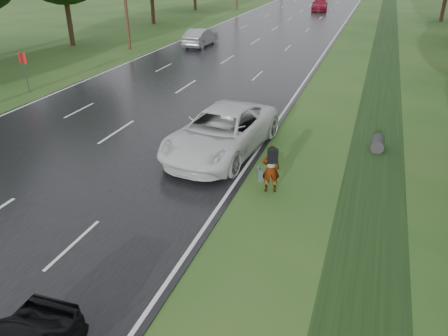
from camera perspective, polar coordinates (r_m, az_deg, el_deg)
The scene contains 10 objects.
road at distance 54.86m, azimuth 7.95°, elevation 18.34°, with size 14.00×180.00×0.04m, color black.
edge_stripe_east at distance 53.91m, azimuth 15.31°, elevation 17.58°, with size 0.12×180.00×0.01m, color silver.
edge_stripe_west at distance 56.59m, azimuth 0.88°, elevation 18.84°, with size 0.12×180.00×0.01m, color silver.
center_line at distance 54.85m, azimuth 7.95°, elevation 18.36°, with size 0.12×180.00×0.01m, color silver.
drainage_ditch at distance 27.97m, azimuth 19.89°, elevation 9.28°, with size 2.20×120.00×0.56m.
road_sign at distance 28.68m, azimuth -24.68°, elevation 12.20°, with size 0.50×0.06×2.30m.
pedestrian at distance 15.05m, azimuth 6.07°, elevation -0.06°, with size 0.91×0.70×1.72m.
white_pickup at distance 17.91m, azimuth -0.33°, elevation 4.76°, with size 3.01×6.53×1.82m, color silver.
silver_sedan at distance 40.05m, azimuth -3.08°, elevation 16.71°, with size 1.60×4.59×1.51m, color gray.
far_car_red at distance 66.88m, azimuth 12.39°, elevation 20.12°, with size 2.15×5.30×1.54m, color maroon.
Camera 1 is at (10.96, -8.22, 7.58)m, focal length 35.00 mm.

